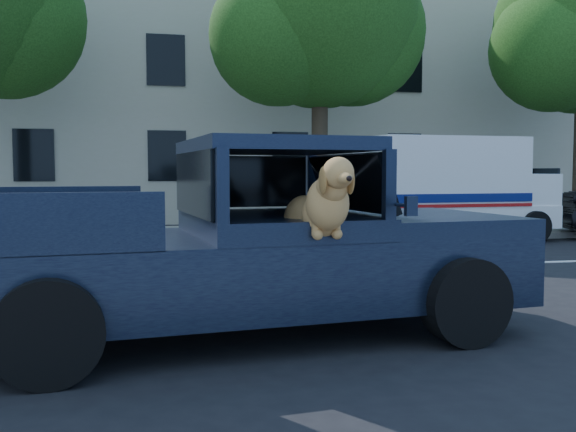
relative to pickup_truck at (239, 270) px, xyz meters
name	(u,v)px	position (x,y,z in m)	size (l,w,h in m)	color
ground	(100,325)	(-1.47, 0.77, -0.69)	(120.00, 120.00, 0.00)	black
far_sidewalk	(131,236)	(-1.47, 9.97, -0.61)	(60.00, 4.00, 0.15)	gray
lane_stripes	(239,272)	(0.53, 4.17, -0.68)	(21.60, 0.14, 0.01)	silver
street_tree_mid	(321,21)	(3.56, 10.39, 5.02)	(6.00, 5.20, 8.60)	#332619
building_main	(220,95)	(1.53, 17.27, 3.81)	(26.00, 6.00, 9.00)	#B9AF98
pickup_truck	(239,270)	(0.00, 0.00, 0.00)	(5.90, 3.12, 2.03)	black
mail_truck	(451,196)	(6.28, 8.08, 0.41)	(4.75, 2.64, 2.52)	silver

